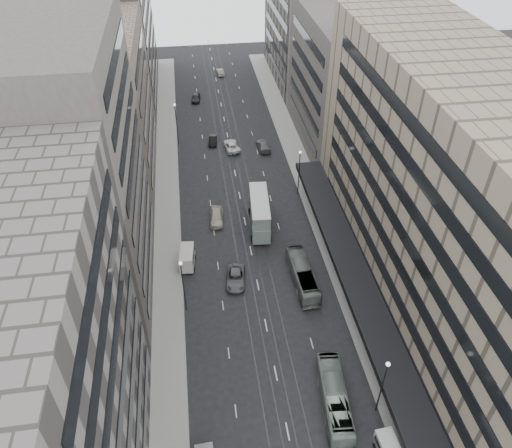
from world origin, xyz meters
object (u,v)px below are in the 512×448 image
bus_near (334,398)px  panel_van (187,257)px  bus_far (302,276)px  sedan_2 (236,278)px  double_decker (260,213)px

bus_near → panel_van: 28.22m
bus_far → sedan_2: (-8.84, 1.54, -0.69)m
double_decker → sedan_2: double_decker is taller
bus_near → bus_far: bus_near is taller
bus_far → double_decker: size_ratio=1.05×
double_decker → panel_van: 13.30m
sedan_2 → bus_far: bearing=-1.9°
panel_van → sedan_2: 7.65m
bus_far → panel_van: size_ratio=2.34×
double_decker → panel_van: double_decker is taller
bus_near → bus_far: size_ratio=1.03×
double_decker → sedan_2: size_ratio=1.83×
bus_near → bus_far: bearing=-86.6°
bus_far → double_decker: double_decker is taller
bus_far → double_decker: (-3.91, 12.75, 1.38)m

